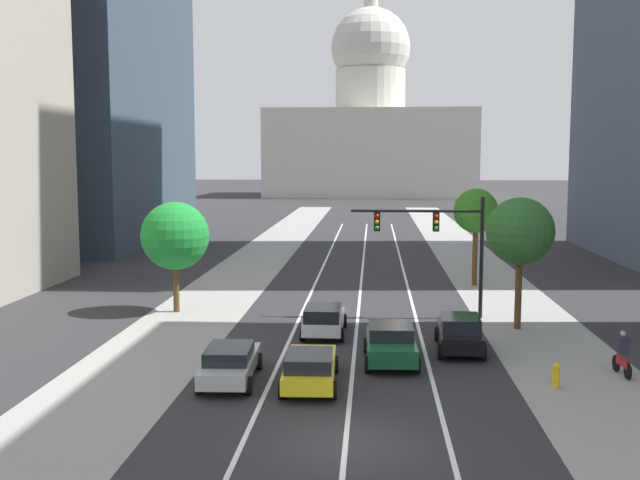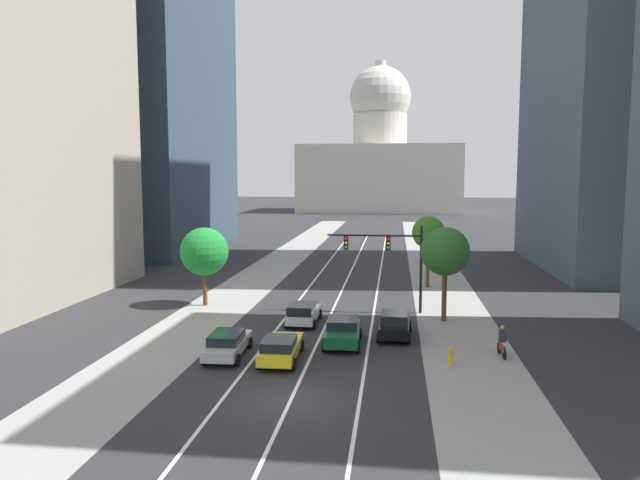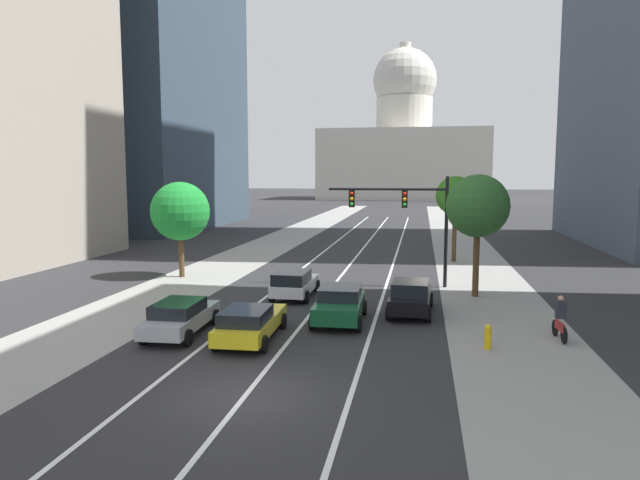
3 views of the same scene
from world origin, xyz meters
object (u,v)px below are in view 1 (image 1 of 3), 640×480
at_px(capitol_building, 370,131).
at_px(car_silver, 230,362).
at_px(car_green, 391,343).
at_px(street_tree_far_right, 476,212).
at_px(car_black, 460,332).
at_px(car_yellow, 310,367).
at_px(street_tree_mid_right, 520,232).
at_px(street_tree_mid_left, 175,236).
at_px(car_white, 324,319).
at_px(fire_hydrant, 556,375).
at_px(cyclist, 623,354).
at_px(traffic_signal_mast, 440,235).

distance_m(capitol_building, car_silver, 131.09).
distance_m(car_green, street_tree_far_right, 19.70).
relative_size(car_black, car_green, 1.04).
distance_m(car_green, car_yellow, 4.50).
bearing_deg(car_green, street_tree_mid_right, -46.05).
bearing_deg(car_silver, street_tree_mid_left, 21.22).
distance_m(capitol_building, street_tree_far_right, 109.54).
relative_size(capitol_building, car_black, 9.38).
bearing_deg(car_white, fire_hydrant, -129.14).
distance_m(cyclist, street_tree_mid_right, 8.82).
height_order(car_yellow, traffic_signal_mast, traffic_signal_mast).
bearing_deg(car_white, car_green, -145.18).
height_order(car_green, traffic_signal_mast, traffic_signal_mast).
bearing_deg(car_yellow, street_tree_mid_right, -45.10).
xyz_separation_m(car_yellow, street_tree_far_right, (8.70, 21.82, 4.01)).
height_order(car_white, car_green, car_green).
bearing_deg(traffic_signal_mast, car_white, -143.05).
distance_m(car_green, traffic_signal_mast, 9.57).
xyz_separation_m(fire_hydrant, cyclist, (2.82, 1.64, 0.39)).
relative_size(car_silver, fire_hydrant, 5.16).
distance_m(fire_hydrant, cyclist, 3.29).
bearing_deg(car_yellow, capitol_building, -2.42).
relative_size(capitol_building, traffic_signal_mast, 6.25).
bearing_deg(car_silver, street_tree_far_right, -30.64).
bearing_deg(car_green, capitol_building, -0.89).
xyz_separation_m(capitol_building, fire_hydrant, (7.29, -130.30, -12.94)).
distance_m(traffic_signal_mast, fire_hydrant, 12.47).
bearing_deg(car_green, cyclist, -99.98).
relative_size(car_black, car_yellow, 0.92).
xyz_separation_m(car_black, cyclist, (5.68, -3.30, 0.06)).
height_order(car_white, traffic_signal_mast, traffic_signal_mast).
bearing_deg(cyclist, fire_hydrant, 114.99).
xyz_separation_m(car_black, street_tree_far_right, (2.79, 16.41, 3.94)).
bearing_deg(cyclist, car_white, 59.04).
xyz_separation_m(car_yellow, cyclist, (11.59, 2.12, 0.14)).
relative_size(car_black, fire_hydrant, 4.91).
distance_m(traffic_signal_mast, street_tree_mid_left, 13.73).
height_order(car_white, street_tree_far_right, street_tree_far_right).
bearing_deg(traffic_signal_mast, street_tree_mid_left, 178.05).
height_order(car_white, car_black, car_black).
height_order(car_white, car_yellow, car_white).
bearing_deg(capitol_building, street_tree_mid_right, -86.38).
relative_size(fire_hydrant, cyclist, 0.53).
distance_m(fire_hydrant, street_tree_far_right, 21.77).
xyz_separation_m(car_white, car_green, (2.96, -4.31, 0.03)).
bearing_deg(street_tree_far_right, car_black, -99.66).
bearing_deg(street_tree_far_right, car_silver, -118.54).
relative_size(traffic_signal_mast, street_tree_mid_right, 1.06).
bearing_deg(street_tree_mid_left, cyclist, -27.48).
height_order(car_green, street_tree_far_right, street_tree_far_right).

